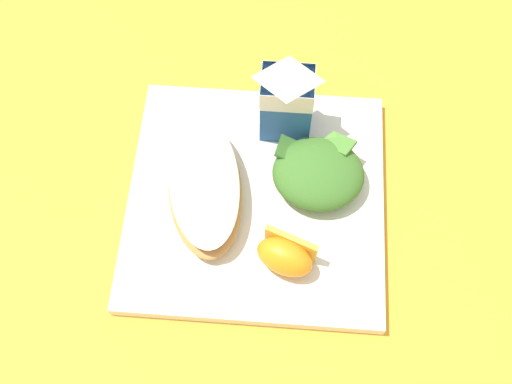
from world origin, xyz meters
TOP-DOWN VIEW (x-y plane):
  - ground at (0.00, 0.00)m, footprint 3.00×3.00m
  - white_plate at (0.00, 0.00)m, footprint 0.28×0.28m
  - cheesy_pizza_bread at (-0.06, -0.00)m, footprint 0.11×0.18m
  - green_salad_pile at (0.07, 0.02)m, footprint 0.10×0.09m
  - milk_carton at (0.03, 0.09)m, footprint 0.06×0.05m
  - orange_wedge_front at (0.04, -0.08)m, footprint 0.07×0.06m

SIDE VIEW (x-z plane):
  - ground at x=0.00m, z-range 0.00..0.00m
  - white_plate at x=0.00m, z-range 0.00..0.02m
  - cheesy_pizza_bread at x=-0.06m, z-range 0.02..0.05m
  - orange_wedge_front at x=0.04m, z-range 0.02..0.06m
  - green_salad_pile at x=0.07m, z-range 0.02..0.06m
  - milk_carton at x=0.03m, z-range 0.02..0.13m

